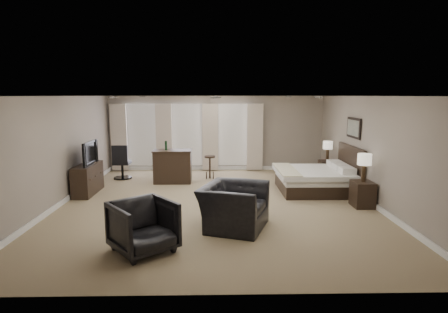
{
  "coord_description": "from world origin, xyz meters",
  "views": [
    {
      "loc": [
        0.01,
        -8.85,
        2.61
      ],
      "look_at": [
        0.2,
        0.4,
        1.1
      ],
      "focal_mm": 30.0,
      "sensor_mm": 36.0,
      "label": 1
    }
  ],
  "objects_px": {
    "lamp_near": "(364,168)",
    "bar_stool_left": "(160,164)",
    "bed": "(310,169)",
    "dresser": "(88,179)",
    "tv": "(87,162)",
    "desk_chair": "(122,162)",
    "bar_counter": "(173,166)",
    "nightstand_far": "(327,170)",
    "lamp_far": "(328,151)",
    "armchair_far": "(143,224)",
    "bar_stool_right": "(210,167)",
    "armchair_near": "(234,199)",
    "nightstand_near": "(362,194)"
  },
  "relations": [
    {
      "from": "lamp_near",
      "to": "bar_stool_left",
      "type": "relative_size",
      "value": 0.84
    },
    {
      "from": "bed",
      "to": "lamp_near",
      "type": "bearing_deg",
      "value": -58.46
    },
    {
      "from": "lamp_near",
      "to": "dresser",
      "type": "bearing_deg",
      "value": 168.86
    },
    {
      "from": "tv",
      "to": "desk_chair",
      "type": "relative_size",
      "value": 0.99
    },
    {
      "from": "bar_counter",
      "to": "desk_chair",
      "type": "distance_m",
      "value": 1.76
    },
    {
      "from": "nightstand_far",
      "to": "dresser",
      "type": "bearing_deg",
      "value": -167.47
    },
    {
      "from": "lamp_near",
      "to": "lamp_far",
      "type": "height_order",
      "value": "lamp_near"
    },
    {
      "from": "armchair_far",
      "to": "bar_stool_right",
      "type": "height_order",
      "value": "armchair_far"
    },
    {
      "from": "lamp_near",
      "to": "desk_chair",
      "type": "bearing_deg",
      "value": 153.93
    },
    {
      "from": "armchair_near",
      "to": "bar_stool_left",
      "type": "distance_m",
      "value": 5.45
    },
    {
      "from": "dresser",
      "to": "lamp_far",
      "type": "bearing_deg",
      "value": 12.53
    },
    {
      "from": "dresser",
      "to": "armchair_near",
      "type": "bearing_deg",
      "value": -35.53
    },
    {
      "from": "nightstand_near",
      "to": "dresser",
      "type": "distance_m",
      "value": 7.05
    },
    {
      "from": "lamp_near",
      "to": "tv",
      "type": "bearing_deg",
      "value": 168.86
    },
    {
      "from": "nightstand_far",
      "to": "bar_stool_right",
      "type": "height_order",
      "value": "bar_stool_right"
    },
    {
      "from": "tv",
      "to": "nightstand_near",
      "type": "bearing_deg",
      "value": -101.14
    },
    {
      "from": "lamp_near",
      "to": "bar_stool_right",
      "type": "height_order",
      "value": "lamp_near"
    },
    {
      "from": "armchair_near",
      "to": "desk_chair",
      "type": "distance_m",
      "value": 5.6
    },
    {
      "from": "armchair_near",
      "to": "nightstand_far",
      "type": "bearing_deg",
      "value": -16.58
    },
    {
      "from": "lamp_far",
      "to": "armchair_far",
      "type": "distance_m",
      "value": 7.17
    },
    {
      "from": "nightstand_far",
      "to": "armchair_near",
      "type": "height_order",
      "value": "armchair_near"
    },
    {
      "from": "bar_stool_right",
      "to": "tv",
      "type": "bearing_deg",
      "value": -151.35
    },
    {
      "from": "desk_chair",
      "to": "lamp_far",
      "type": "bearing_deg",
      "value": 177.63
    },
    {
      "from": "dresser",
      "to": "bar_counter",
      "type": "xyz_separation_m",
      "value": [
        2.14,
        1.21,
        0.11
      ]
    },
    {
      "from": "dresser",
      "to": "bed",
      "type": "bearing_deg",
      "value": 0.83
    },
    {
      "from": "armchair_far",
      "to": "bar_stool_right",
      "type": "relative_size",
      "value": 1.33
    },
    {
      "from": "armchair_near",
      "to": "desk_chair",
      "type": "bearing_deg",
      "value": 56.08
    },
    {
      "from": "bar_stool_left",
      "to": "bar_stool_right",
      "type": "bearing_deg",
      "value": -16.74
    },
    {
      "from": "nightstand_far",
      "to": "desk_chair",
      "type": "bearing_deg",
      "value": 177.76
    },
    {
      "from": "nightstand_near",
      "to": "bar_counter",
      "type": "height_order",
      "value": "bar_counter"
    },
    {
      "from": "dresser",
      "to": "armchair_far",
      "type": "distance_m",
      "value": 4.46
    },
    {
      "from": "bar_stool_left",
      "to": "armchair_far",
      "type": "bearing_deg",
      "value": -84.3
    },
    {
      "from": "bed",
      "to": "dresser",
      "type": "distance_m",
      "value": 6.04
    },
    {
      "from": "nightstand_far",
      "to": "armchair_far",
      "type": "bearing_deg",
      "value": -130.98
    },
    {
      "from": "bar_stool_right",
      "to": "desk_chair",
      "type": "distance_m",
      "value": 2.78
    },
    {
      "from": "bar_stool_left",
      "to": "dresser",
      "type": "bearing_deg",
      "value": -125.43
    },
    {
      "from": "dresser",
      "to": "armchair_far",
      "type": "relative_size",
      "value": 1.41
    },
    {
      "from": "lamp_far",
      "to": "armchair_far",
      "type": "bearing_deg",
      "value": -130.98
    },
    {
      "from": "lamp_near",
      "to": "tv",
      "type": "xyz_separation_m",
      "value": [
        -6.92,
        1.36,
        -0.07
      ]
    },
    {
      "from": "bed",
      "to": "lamp_far",
      "type": "bearing_deg",
      "value": 58.46
    },
    {
      "from": "armchair_near",
      "to": "tv",
      "type": "bearing_deg",
      "value": 74.14
    },
    {
      "from": "nightstand_far",
      "to": "desk_chair",
      "type": "relative_size",
      "value": 0.54
    },
    {
      "from": "nightstand_near",
      "to": "bar_stool_left",
      "type": "distance_m",
      "value": 6.43
    },
    {
      "from": "bar_counter",
      "to": "bar_stool_left",
      "type": "distance_m",
      "value": 1.19
    },
    {
      "from": "lamp_near",
      "to": "nightstand_near",
      "type": "bearing_deg",
      "value": 0.0
    },
    {
      "from": "tv",
      "to": "bar_stool_right",
      "type": "height_order",
      "value": "tv"
    },
    {
      "from": "bed",
      "to": "bar_stool_right",
      "type": "height_order",
      "value": "bed"
    },
    {
      "from": "nightstand_near",
      "to": "nightstand_far",
      "type": "bearing_deg",
      "value": 90.0
    },
    {
      "from": "bed",
      "to": "lamp_near",
      "type": "height_order",
      "value": "lamp_near"
    },
    {
      "from": "lamp_near",
      "to": "armchair_far",
      "type": "relative_size",
      "value": 0.69
    }
  ]
}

